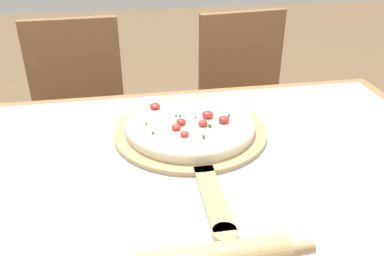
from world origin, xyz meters
The scene contains 6 objects.
dining_table centered at (0.00, 0.00, 0.63)m, with size 1.28×0.85×0.74m.
towel_cloth centered at (0.00, 0.00, 0.74)m, with size 1.20×0.77×0.00m.
pizza_peel centered at (-0.03, 0.12, 0.75)m, with size 0.41×0.62×0.01m.
pizza centered at (-0.03, 0.14, 0.77)m, with size 0.34×0.34×0.04m.
chair_left centered at (-0.39, 0.77, 0.52)m, with size 0.41×0.41×0.89m.
chair_right centered at (0.33, 0.77, 0.52)m, with size 0.44×0.44×0.89m.
Camera 1 is at (-0.18, -0.80, 1.28)m, focal length 38.00 mm.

